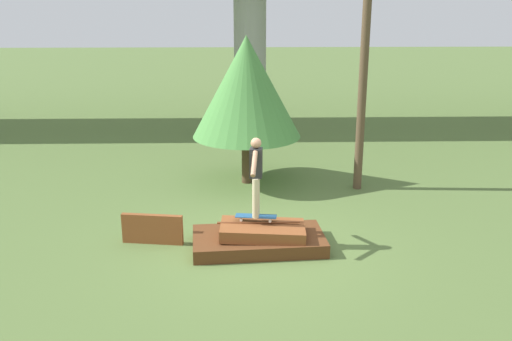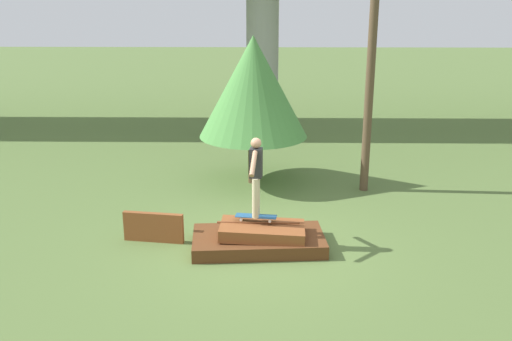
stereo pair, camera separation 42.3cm
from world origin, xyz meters
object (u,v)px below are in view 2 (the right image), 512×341
utility_pole (371,60)px  tree_behind_left (253,87)px  skateboard (256,216)px  skater (256,172)px

utility_pole → tree_behind_left: 2.84m
skateboard → utility_pole: size_ratio=0.13×
tree_behind_left → utility_pole: bearing=-11.0°
tree_behind_left → skateboard: bearing=-88.0°
utility_pole → skater: bearing=-128.2°
skateboard → tree_behind_left: tree_behind_left is taller
utility_pole → tree_behind_left: (-2.70, 0.53, -0.71)m
skateboard → tree_behind_left: (-0.13, 3.78, 1.81)m
skateboard → skater: 0.87m
utility_pole → tree_behind_left: utility_pole is taller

